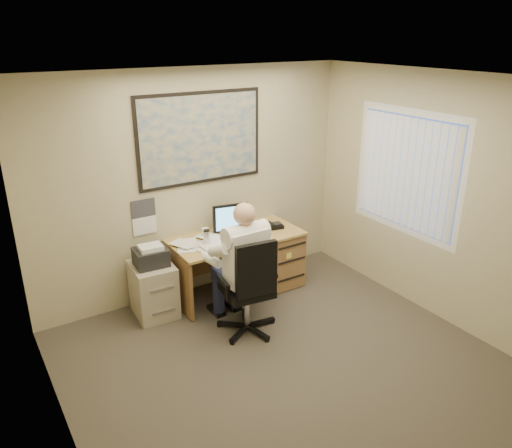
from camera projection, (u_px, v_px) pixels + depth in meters
room_shell at (313, 252)px, 4.13m from camera, size 4.00×4.50×2.70m
desk at (258, 253)px, 6.29m from camera, size 1.60×0.97×1.10m
world_map at (201, 138)px, 5.73m from camera, size 1.56×0.03×1.06m
wall_calendar at (144, 217)px, 5.67m from camera, size 0.28×0.01×0.42m
window_blinds at (406, 173)px, 5.67m from camera, size 0.06×1.40×1.30m
filing_cabinet at (153, 285)px, 5.65m from camera, size 0.48×0.56×0.87m
office_chair at (250, 305)px, 5.32m from camera, size 0.74×0.74×1.12m
person at (245, 269)px, 5.23m from camera, size 0.64×0.89×1.46m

